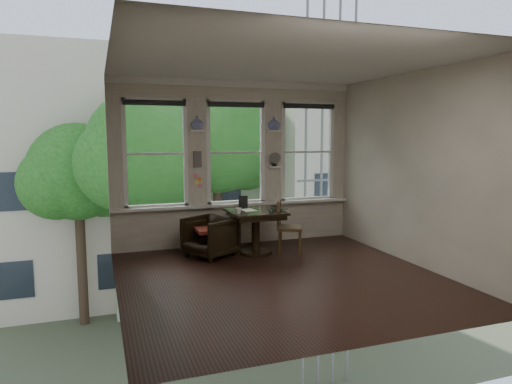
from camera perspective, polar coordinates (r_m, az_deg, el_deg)
name	(u,v)px	position (r m, az deg, el deg)	size (l,w,h in m)	color
ground	(281,278)	(6.63, 3.17, -10.67)	(4.50, 4.50, 0.00)	black
ceiling	(283,62)	(6.38, 3.36, 15.91)	(4.50, 4.50, 0.00)	silver
wall_back	(235,164)	(8.45, -2.60, 3.57)	(4.50, 4.50, 0.00)	beige
wall_front	(375,192)	(4.35, 14.69, -0.03)	(4.50, 4.50, 0.00)	beige
wall_left	(112,178)	(5.85, -17.54, 1.66)	(4.50, 4.50, 0.00)	beige
wall_right	(416,169)	(7.49, 19.40, 2.71)	(4.50, 4.50, 0.00)	beige
window_left	(155,154)	(8.14, -12.46, 4.68)	(1.10, 0.12, 1.90)	white
window_center	(235,153)	(8.44, -2.61, 4.92)	(1.10, 0.12, 1.90)	white
window_right	(307,152)	(8.96, 6.34, 5.02)	(1.10, 0.12, 1.90)	white
shelf_left	(197,131)	(8.16, -7.35, 7.61)	(0.26, 0.16, 0.03)	white
shelf_right	(274,131)	(8.58, 2.26, 7.63)	(0.26, 0.16, 0.03)	white
intercom	(197,159)	(8.20, -7.33, 4.11)	(0.14, 0.06, 0.28)	#59544F
sticky_notes	(198,179)	(8.23, -7.30, 1.67)	(0.16, 0.01, 0.24)	pink
desk_fan	(274,162)	(8.57, 2.29, 3.82)	(0.20, 0.20, 0.24)	#59544F
vase_left	(197,123)	(8.16, -7.36, 8.58)	(0.24, 0.24, 0.25)	silver
vase_right	(274,123)	(8.58, 2.26, 8.56)	(0.24, 0.24, 0.25)	silver
table	(256,232)	(7.82, -0.04, -5.04)	(0.90, 0.90, 0.75)	black
armchair_left	(210,237)	(7.69, -5.75, -5.58)	(0.72, 0.74, 0.67)	black
cushion_red	(210,230)	(7.66, -5.76, -4.76)	(0.45, 0.45, 0.06)	maroon
side_chair_right	(290,227)	(7.82, 4.28, -4.42)	(0.42, 0.42, 0.92)	#4A321A
laptop	(278,210)	(7.73, 2.81, -2.27)	(0.30, 0.20, 0.02)	black
mug	(238,211)	(7.44, -2.21, -2.37)	(0.10, 0.10, 0.10)	white
drinking_glass	(271,210)	(7.56, 1.92, -2.21)	(0.12, 0.12, 0.10)	white
tablet	(243,202)	(7.97, -1.61, -1.27)	(0.16, 0.02, 0.22)	black
papers	(248,210)	(7.80, -0.95, -2.26)	(0.22, 0.30, 0.00)	silver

